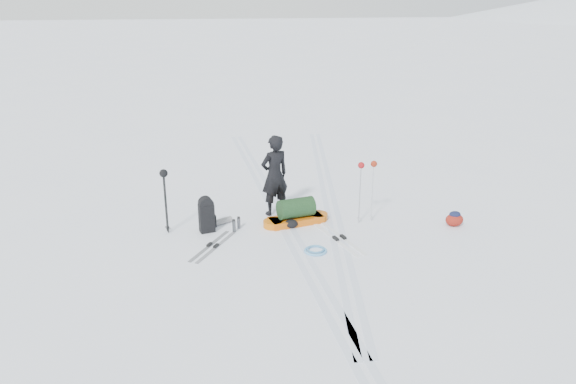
% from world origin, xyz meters
% --- Properties ---
extents(ground, '(200.00, 200.00, 0.00)m').
position_xyz_m(ground, '(0.00, 0.00, 0.00)').
color(ground, white).
rests_on(ground, ground).
extents(snow_hill_backdrop, '(359.50, 192.00, 162.45)m').
position_xyz_m(snow_hill_backdrop, '(62.69, 84.02, -69.02)').
color(snow_hill_backdrop, white).
rests_on(snow_hill_backdrop, ground).
extents(ski_tracks, '(3.38, 17.97, 0.01)m').
position_xyz_m(ski_tracks, '(0.61, 0.88, 0.00)').
color(ski_tracks, silver).
rests_on(ski_tracks, ground).
extents(skier, '(0.86, 0.73, 2.00)m').
position_xyz_m(skier, '(-0.17, 1.12, 1.00)').
color(skier, black).
rests_on(skier, ground).
extents(pulk_sled, '(1.69, 0.85, 0.62)m').
position_xyz_m(pulk_sled, '(0.25, 0.45, 0.24)').
color(pulk_sled, '#D05C0C').
rests_on(pulk_sled, ground).
extents(expedition_rucksack, '(0.80, 0.72, 0.84)m').
position_xyz_m(expedition_rucksack, '(-1.80, 0.32, 0.39)').
color(expedition_rucksack, black).
rests_on(expedition_rucksack, ground).
extents(ski_poles_black, '(0.19, 0.21, 1.51)m').
position_xyz_m(ski_poles_black, '(-2.73, 0.37, 1.23)').
color(ski_poles_black, black).
rests_on(ski_poles_black, ground).
extents(ski_poles_silver, '(0.47, 0.22, 1.50)m').
position_xyz_m(ski_poles_silver, '(1.89, 0.29, 1.26)').
color(ski_poles_silver, '#A8ABAF').
rests_on(ski_poles_silver, ground).
extents(touring_skis_grey, '(1.05, 1.55, 0.06)m').
position_xyz_m(touring_skis_grey, '(-1.74, -0.56, 0.01)').
color(touring_skis_grey, '#96989E').
rests_on(touring_skis_grey, ground).
extents(touring_skis_white, '(0.82, 1.91, 0.07)m').
position_xyz_m(touring_skis_white, '(1.05, -0.61, 0.02)').
color(touring_skis_white, white).
rests_on(touring_skis_white, ground).
extents(rope_coil, '(0.58, 0.58, 0.06)m').
position_xyz_m(rope_coil, '(0.41, -1.12, 0.03)').
color(rope_coil, '#5DABE3').
rests_on(rope_coil, ground).
extents(small_daypack, '(0.43, 0.32, 0.36)m').
position_xyz_m(small_daypack, '(3.89, -0.26, 0.18)').
color(small_daypack, maroon).
rests_on(small_daypack, ground).
extents(thermos_pair, '(0.21, 0.29, 0.31)m').
position_xyz_m(thermos_pair, '(-1.18, 0.25, 0.14)').
color(thermos_pair, '#4F5256').
rests_on(thermos_pair, ground).
extents(stuff_sack, '(0.39, 0.35, 0.20)m').
position_xyz_m(stuff_sack, '(0.09, 0.19, 0.10)').
color(stuff_sack, black).
rests_on(stuff_sack, ground).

